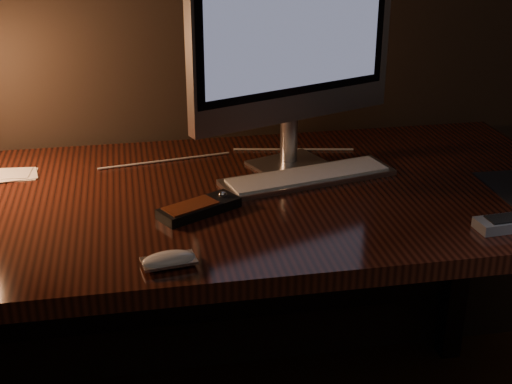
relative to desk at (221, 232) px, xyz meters
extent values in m
cube|color=#3E170E|center=(0.00, -0.07, 0.11)|extent=(1.60, 0.75, 0.04)
cube|color=black|center=(0.75, 0.25, -0.27)|extent=(0.06, 0.06, 0.71)
cube|color=black|center=(0.00, 0.27, -0.17)|extent=(1.48, 0.02, 0.51)
cube|color=silver|center=(0.18, 0.06, 0.13)|extent=(0.21, 0.20, 0.01)
cylinder|color=silver|center=(0.18, 0.09, 0.19)|extent=(0.05, 0.05, 0.11)
cube|color=silver|center=(0.18, 0.05, 0.46)|extent=(0.50, 0.22, 0.43)
cube|color=black|center=(0.18, 0.04, 0.49)|extent=(0.46, 0.18, 0.36)
cube|color=#848AB4|center=(0.18, 0.03, 0.49)|extent=(0.43, 0.16, 0.32)
cube|color=silver|center=(0.20, -0.03, 0.14)|extent=(0.42, 0.20, 0.02)
ellipsoid|color=white|center=(-0.14, -0.37, 0.14)|extent=(0.10, 0.06, 0.02)
cube|color=black|center=(-0.06, -0.16, 0.14)|extent=(0.18, 0.14, 0.02)
cube|color=maroon|center=(-0.06, -0.16, 0.15)|extent=(0.12, 0.10, 0.00)
sphere|color=silver|center=(-0.06, -0.16, 0.15)|extent=(0.02, 0.02, 0.02)
cube|color=white|center=(-0.47, 0.12, 0.13)|extent=(0.12, 0.08, 0.01)
cylinder|color=white|center=(0.05, 0.15, 0.13)|extent=(0.63, 0.04, 0.01)
camera|label=1|loc=(-0.19, -1.48, 0.74)|focal=50.00mm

